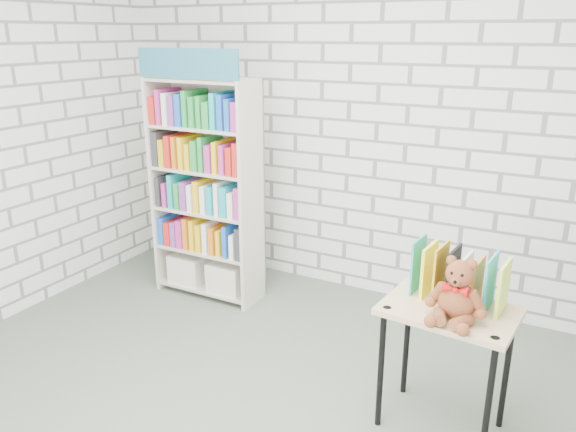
% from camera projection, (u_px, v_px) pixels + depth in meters
% --- Properties ---
extents(room_shell, '(4.52, 4.02, 2.81)m').
position_uv_depth(room_shell, '(229.00, 97.00, 2.47)').
color(room_shell, silver).
rests_on(room_shell, ground).
extents(bookshelf, '(0.87, 0.34, 1.95)m').
position_uv_depth(bookshelf, '(207.00, 188.00, 4.39)').
color(bookshelf, beige).
rests_on(bookshelf, ground).
extents(display_table, '(0.70, 0.52, 0.71)m').
position_uv_depth(display_table, '(448.00, 326.00, 2.90)').
color(display_table, tan).
rests_on(display_table, ground).
extents(table_books, '(0.48, 0.25, 0.28)m').
position_uv_depth(table_books, '(459.00, 276.00, 2.91)').
color(table_books, teal).
rests_on(table_books, display_table).
extents(teddy_bear, '(0.30, 0.27, 0.32)m').
position_uv_depth(teddy_bear, '(457.00, 296.00, 2.71)').
color(teddy_bear, brown).
rests_on(teddy_bear, display_table).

